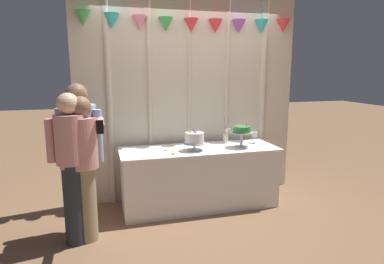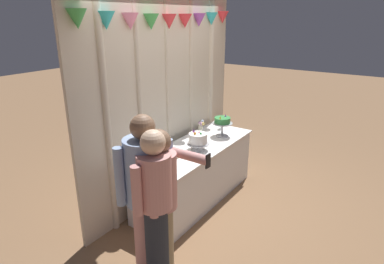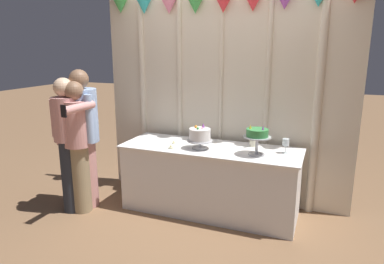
# 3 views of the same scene
# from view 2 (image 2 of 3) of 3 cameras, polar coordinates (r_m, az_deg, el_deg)

# --- Properties ---
(ground_plane) EXTENTS (24.00, 24.00, 0.00)m
(ground_plane) POSITION_cam_2_polar(r_m,az_deg,el_deg) (4.58, 1.67, -11.72)
(ground_plane) COLOR #846042
(draped_curtain) EXTENTS (3.03, 0.19, 2.70)m
(draped_curtain) POSITION_cam_2_polar(r_m,az_deg,el_deg) (4.33, -4.18, 7.39)
(draped_curtain) COLOR beige
(draped_curtain) RESTS_ON ground_plane
(cake_table) EXTENTS (1.99, 0.70, 0.77)m
(cake_table) POSITION_cam_2_polar(r_m,az_deg,el_deg) (4.44, 0.61, -7.10)
(cake_table) COLOR white
(cake_table) RESTS_ON ground_plane
(cake_display_nearleft) EXTENTS (0.28, 0.28, 0.27)m
(cake_display_nearleft) POSITION_cam_2_polar(r_m,az_deg,el_deg) (4.11, 1.03, -1.28)
(cake_display_nearleft) COLOR #B2B2B7
(cake_display_nearleft) RESTS_ON cake_table
(cake_display_nearright) EXTENTS (0.28, 0.28, 0.31)m
(cake_display_nearright) POSITION_cam_2_polar(r_m,az_deg,el_deg) (4.60, 5.27, 1.75)
(cake_display_nearright) COLOR #B2B2B7
(cake_display_nearright) RESTS_ON cake_table
(wine_glass) EXTENTS (0.07, 0.07, 0.16)m
(wine_glass) POSITION_cam_2_polar(r_m,az_deg,el_deg) (4.93, 4.99, 1.83)
(wine_glass) COLOR silver
(wine_glass) RESTS_ON cake_table
(flower_vase) EXTENTS (0.10, 0.11, 0.20)m
(flower_vase) POSITION_cam_2_polar(r_m,az_deg,el_deg) (4.69, 1.55, 0.82)
(flower_vase) COLOR beige
(flower_vase) RESTS_ON cake_table
(tealight_far_left) EXTENTS (0.05, 0.05, 0.03)m
(tealight_far_left) POSITION_cam_2_polar(r_m,az_deg,el_deg) (3.94, -2.61, -4.43)
(tealight_far_left) COLOR beige
(tealight_far_left) RESTS_ON cake_table
(tealight_near_left) EXTENTS (0.05, 0.05, 0.04)m
(tealight_near_left) POSITION_cam_2_polar(r_m,az_deg,el_deg) (3.88, 0.17, -4.78)
(tealight_near_left) COLOR beige
(tealight_near_left) RESTS_ON cake_table
(guest_man_pink_jacket) EXTENTS (0.49, 0.49, 1.61)m
(guest_man_pink_jacket) POSITION_cam_2_polar(r_m,az_deg,el_deg) (3.02, -7.95, -10.57)
(guest_man_pink_jacket) COLOR #D6938E
(guest_man_pink_jacket) RESTS_ON ground_plane
(guest_man_dark_suit) EXTENTS (0.45, 0.33, 1.53)m
(guest_man_dark_suit) POSITION_cam_2_polar(r_m,az_deg,el_deg) (2.88, -6.33, -12.51)
(guest_man_dark_suit) COLOR #282D38
(guest_man_dark_suit) RESTS_ON ground_plane
(guest_girl_blue_dress) EXTENTS (0.43, 0.57, 1.50)m
(guest_girl_blue_dress) POSITION_cam_2_polar(r_m,az_deg,el_deg) (2.97, -5.31, -11.72)
(guest_girl_blue_dress) COLOR #9E8966
(guest_girl_blue_dress) RESTS_ON ground_plane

